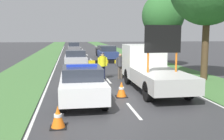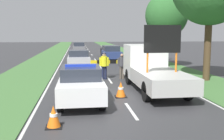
% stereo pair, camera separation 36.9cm
% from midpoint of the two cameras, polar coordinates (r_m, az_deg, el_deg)
% --- Properties ---
extents(ground_plane, '(160.00, 160.00, 0.00)m').
position_cam_midpoint_polar(ground_plane, '(12.09, 3.01, -6.01)').
color(ground_plane, '#333335').
extents(lane_markings, '(7.35, 68.78, 0.01)m').
position_cam_midpoint_polar(lane_markings, '(29.39, -3.31, 2.26)').
color(lane_markings, silver).
rests_on(lane_markings, ground).
extents(grass_verge_left, '(3.73, 120.00, 0.03)m').
position_cam_midpoint_polar(grass_verge_left, '(31.84, -13.72, 2.51)').
color(grass_verge_left, '#427038').
rests_on(grass_verge_left, ground).
extents(grass_verge_right, '(3.73, 120.00, 0.03)m').
position_cam_midpoint_polar(grass_verge_right, '(32.60, 6.23, 2.81)').
color(grass_verge_right, '#427038').
rests_on(grass_verge_right, ground).
extents(police_car, '(1.83, 4.57, 1.64)m').
position_cam_midpoint_polar(police_car, '(11.28, -5.89, -2.90)').
color(police_car, white).
rests_on(police_car, ground).
extents(work_truck, '(2.10, 6.25, 3.29)m').
position_cam_midpoint_polar(work_truck, '(13.98, 9.25, 0.46)').
color(work_truck, white).
rests_on(work_truck, ground).
extents(road_barrier, '(2.62, 0.08, 1.14)m').
position_cam_midpoint_polar(road_barrier, '(17.57, 0.15, 1.50)').
color(road_barrier, black).
rests_on(road_barrier, ground).
extents(police_officer, '(0.61, 0.39, 1.70)m').
position_cam_midpoint_polar(police_officer, '(16.66, -1.09, 1.40)').
color(police_officer, '#191E38').
rests_on(police_officer, ground).
extents(pedestrian_civilian, '(0.59, 0.37, 1.63)m').
position_cam_midpoint_polar(pedestrian_civilian, '(16.89, 2.80, 1.30)').
color(pedestrian_civilian, brown).
rests_on(pedestrian_civilian, ground).
extents(traffic_cone_near_police, '(0.50, 0.50, 0.69)m').
position_cam_midpoint_polar(traffic_cone_near_police, '(15.93, -8.69, -1.43)').
color(traffic_cone_near_police, black).
rests_on(traffic_cone_near_police, ground).
extents(traffic_cone_centre_front, '(0.44, 0.44, 0.60)m').
position_cam_midpoint_polar(traffic_cone_centre_front, '(16.12, -4.45, -1.40)').
color(traffic_cone_centre_front, black).
rests_on(traffic_cone_centre_front, ground).
extents(traffic_cone_near_truck, '(0.51, 0.51, 0.70)m').
position_cam_midpoint_polar(traffic_cone_near_truck, '(8.44, -11.36, -9.90)').
color(traffic_cone_near_truck, black).
rests_on(traffic_cone_near_truck, ground).
extents(traffic_cone_behind_barrier, '(0.40, 0.40, 0.56)m').
position_cam_midpoint_polar(traffic_cone_behind_barrier, '(17.03, 6.16, -1.00)').
color(traffic_cone_behind_barrier, black).
rests_on(traffic_cone_behind_barrier, ground).
extents(traffic_cone_lane_edge, '(0.53, 0.53, 0.73)m').
position_cam_midpoint_polar(traffic_cone_lane_edge, '(12.11, 2.80, -4.23)').
color(traffic_cone_lane_edge, black).
rests_on(traffic_cone_lane_edge, ground).
extents(queued_car_sedan_silver, '(1.80, 4.00, 1.53)m').
position_cam_midpoint_polar(queued_car_sedan_silver, '(22.29, -6.79, 2.48)').
color(queued_car_sedan_silver, '#B2B2B7').
rests_on(queued_car_sedan_silver, ground).
extents(queued_car_hatch_blue, '(1.80, 3.91, 1.62)m').
position_cam_midpoint_polar(queued_car_hatch_blue, '(28.00, 0.25, 3.69)').
color(queued_car_hatch_blue, navy).
rests_on(queued_car_hatch_blue, ground).
extents(queued_car_sedan_black, '(1.74, 4.32, 1.42)m').
position_cam_midpoint_polar(queued_car_sedan_black, '(33.17, -0.41, 4.21)').
color(queued_car_sedan_black, black).
rests_on(queued_car_sedan_black, ground).
extents(queued_car_suv_grey, '(1.73, 4.55, 1.63)m').
position_cam_midpoint_polar(queued_car_suv_grey, '(39.39, -6.93, 4.88)').
color(queued_car_suv_grey, slate).
rests_on(queued_car_suv_grey, ground).
extents(roadside_tree_near_right, '(3.57, 3.57, 6.33)m').
position_cam_midpoint_polar(roadside_tree_near_right, '(23.00, 12.24, 11.55)').
color(roadside_tree_near_right, '#4C3823').
rests_on(roadside_tree_near_right, ground).
extents(utility_pole, '(1.20, 0.20, 8.80)m').
position_cam_midpoint_polar(utility_pole, '(24.06, 9.95, 11.66)').
color(utility_pole, '#473828').
rests_on(utility_pole, ground).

